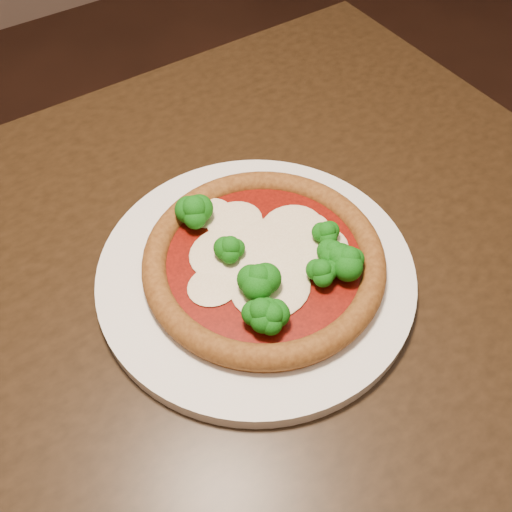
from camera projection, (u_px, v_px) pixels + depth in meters
floor at (295, 404)px, 1.35m from camera, size 4.00×4.00×0.00m
dining_table at (196, 335)px, 0.72m from camera, size 1.10×0.80×0.75m
plate at (256, 273)px, 0.64m from camera, size 0.35×0.35×0.02m
pizza at (267, 261)px, 0.62m from camera, size 0.27×0.27×0.06m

